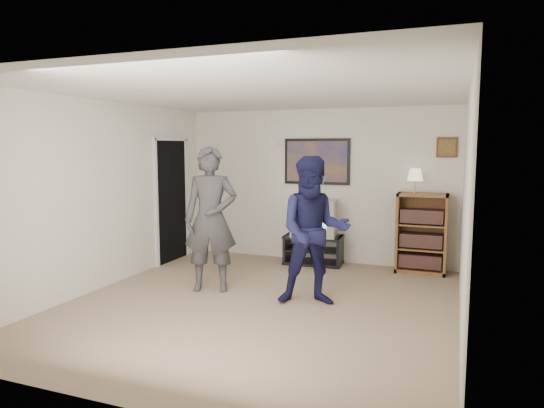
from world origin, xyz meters
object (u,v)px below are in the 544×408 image
Objects in this scene: bookshelf at (422,233)px; person_tall at (211,219)px; person_short at (314,231)px; crt_television at (315,218)px; media_stand at (314,250)px.

person_tall reaches higher than bookshelf.
person_tall is 1.06× the size of person_short.
person_tall is (-2.52, -1.94, 0.35)m from bookshelf.
person_short is (1.42, -0.08, -0.06)m from person_tall.
crt_television is 0.36× the size of person_tall.
media_stand is 0.53m from crt_television.
person_tall is (-0.86, -1.89, 0.72)m from media_stand.
crt_television is at bearing -178.27° from bookshelf.
crt_television is 0.58× the size of bookshelf.
media_stand is at bearing -178.28° from bookshelf.
bookshelf reaches higher than media_stand.
person_short is (0.55, -1.96, 0.13)m from crt_television.
person_tall reaches higher than media_stand.
person_short is (-1.10, -2.01, 0.29)m from bookshelf.
person_short reaches higher than bookshelf.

